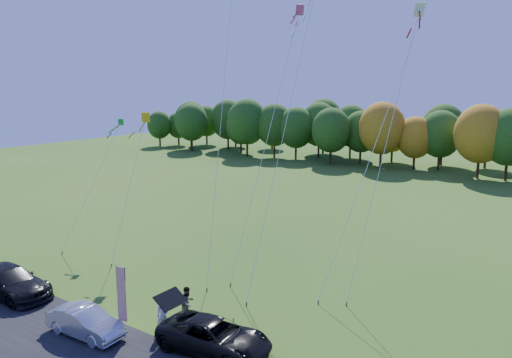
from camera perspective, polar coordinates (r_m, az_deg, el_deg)
The scene contains 15 objects.
ground at distance 26.27m, azimuth -7.84°, elevation -17.27°, with size 160.00×160.00×0.00m, color #2C5516.
tree_line at distance 74.66m, azimuth 21.99°, elevation 0.53°, with size 116.00×12.00×10.00m, color #1E4711, non-canonical shape.
black_suv at distance 24.41m, azimuth -4.78°, elevation -17.48°, with size 2.56×5.55×1.54m, color black.
silver_sedan at distance 27.09m, azimuth -18.91°, elevation -15.21°, with size 1.50×4.30×1.42m, color silver.
dark_truck_a at distance 33.35m, azimuth -26.35°, elevation -10.45°, with size 2.43×5.97×1.73m, color black.
person_tailgate_a at distance 26.32m, azimuth -10.61°, elevation -15.08°, with size 0.67×0.44×1.83m, color white.
person_tailgate_b at distance 27.57m, azimuth -7.82°, elevation -13.82°, with size 0.86×0.67×1.76m, color gray.
feather_flag at distance 25.79m, azimuth -15.20°, elevation -12.51°, with size 0.49×0.18×3.75m.
kite_delta_blue at distance 33.38m, azimuth -3.47°, elevation 13.34°, with size 5.37×10.26×28.40m.
kite_parafoil_orange at distance 31.88m, azimuth 16.38°, elevation 11.85°, with size 5.92×13.29×26.66m.
kite_delta_red at distance 30.79m, azimuth 3.49°, elevation 6.95°, with size 2.44×10.07×19.91m.
kite_diamond_yellow at distance 36.75m, azimuth -14.25°, elevation -0.81°, with size 2.02×5.60×10.64m.
kite_diamond_green at distance 40.43m, azimuth -17.89°, elevation 0.09°, with size 0.91×6.71×9.84m.
kite_diamond_white at distance 29.41m, azimuth 14.41°, elevation 2.95°, with size 2.12×6.16×17.30m.
kite_diamond_pink at distance 32.99m, azimuth 1.43°, elevation 5.24°, with size 1.23×9.15×18.12m.
Camera 1 is at (15.90, -16.89, 12.34)m, focal length 35.00 mm.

